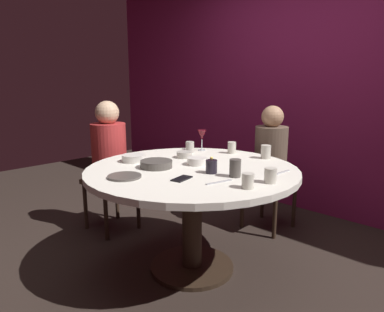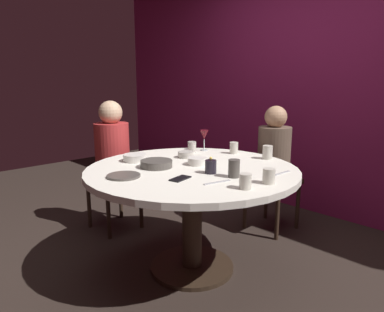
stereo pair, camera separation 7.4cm
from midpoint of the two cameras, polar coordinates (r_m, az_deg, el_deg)
ground_plane at (r=2.65m, az=-0.85°, el=-17.93°), size 8.00×8.00×0.00m
back_wall at (r=3.74m, az=18.59°, el=11.08°), size 6.00×0.10×2.60m
dining_table at (r=2.40m, az=-0.89°, el=-5.16°), size 1.44×1.44×0.75m
seated_diner_left at (r=3.15m, az=-14.13°, el=0.71°), size 0.40×0.40×1.17m
seated_diner_back at (r=3.16m, az=12.16°, el=0.37°), size 0.40×0.40×1.13m
candle_holder at (r=2.21m, az=2.26°, el=-1.73°), size 0.07×0.07×0.11m
wine_glass at (r=2.93m, az=0.91°, el=3.38°), size 0.08×0.08×0.18m
dinner_plate at (r=2.16m, az=-12.02°, el=-3.31°), size 0.21×0.21×0.01m
cell_phone at (r=2.08m, az=-2.72°, el=-3.74°), size 0.10×0.15×0.01m
bowl_serving_large at (r=2.67m, az=-2.05°, el=0.22°), size 0.12×0.12×0.05m
bowl_salad_center at (r=2.44m, az=-0.09°, el=-0.85°), size 0.13×0.13×0.05m
bowl_small_white at (r=2.58m, az=-10.40°, el=-0.35°), size 0.17×0.17×0.05m
bowl_sauce_side at (r=2.37m, az=-6.79°, el=-1.32°), size 0.22×0.22×0.05m
cup_near_candle at (r=2.68m, az=11.28°, el=0.68°), size 0.08×0.08×0.10m
cup_by_left_diner at (r=2.87m, az=-1.09°, el=1.51°), size 0.07×0.07×0.09m
cup_by_right_diner at (r=1.92m, az=8.08°, el=-4.07°), size 0.07×0.07×0.09m
cup_center_front at (r=2.13m, az=6.12°, el=-1.99°), size 0.07×0.07×0.11m
cup_far_edge at (r=2.84m, az=5.83°, el=1.38°), size 0.07×0.07×0.09m
cup_beside_wine at (r=2.04m, az=11.76°, el=-3.15°), size 0.07×0.07×0.09m
fork_near_plate at (r=2.28m, az=13.54°, el=-2.68°), size 0.03×0.18×0.01m
knife_near_plate at (r=2.02m, az=3.44°, el=-4.31°), size 0.06×0.18×0.01m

